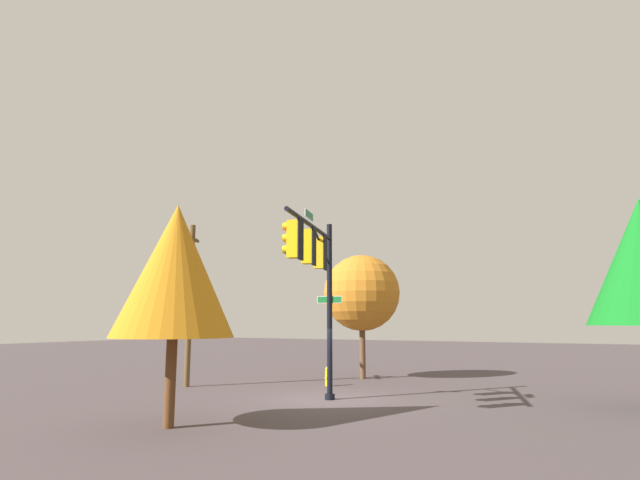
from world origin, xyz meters
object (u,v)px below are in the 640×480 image
object	(u,v)px
utility_pole	(190,300)
signal_pole_assembly	(315,266)
tree_near	(362,293)
fire_hydrant	(328,376)
tree_far	(175,270)

from	to	relation	value
utility_pole	signal_pole_assembly	bearing A→B (deg)	72.50
signal_pole_assembly	tree_near	xyz separation A→B (m)	(-8.96, -2.26, -0.38)
signal_pole_assembly	tree_near	distance (m)	9.25
signal_pole_assembly	fire_hydrant	size ratio (longest dim) A/B	7.72
tree_far	fire_hydrant	bearing A→B (deg)	-177.08
utility_pole	tree_far	world-z (taller)	utility_pole
fire_hydrant	tree_near	bearing A→B (deg)	177.47
fire_hydrant	tree_far	distance (m)	10.68
tree_near	signal_pole_assembly	bearing A→B (deg)	14.14
utility_pole	tree_far	xyz separation A→B (m)	(6.88, 5.77, 0.44)
signal_pole_assembly	utility_pole	size ratio (longest dim) A/B	0.90
fire_hydrant	tree_far	size ratio (longest dim) A/B	0.14
utility_pole	tree_far	distance (m)	8.99
fire_hydrant	signal_pole_assembly	bearing A→B (deg)	23.52
tree_far	utility_pole	bearing A→B (deg)	-140.00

